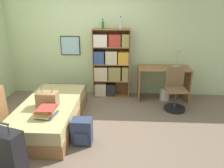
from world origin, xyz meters
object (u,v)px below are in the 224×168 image
at_px(backpack, 82,132).
at_px(bottle_green, 103,25).
at_px(suitcase, 5,154).
at_px(bottle_brown, 120,24).
at_px(bookcase, 110,64).
at_px(desk_chair, 175,96).
at_px(handbag, 48,99).
at_px(book_stack_on_bed, 46,111).
at_px(desk_lamp, 179,53).
at_px(bed, 51,113).
at_px(waste_bin, 165,94).
at_px(desk, 163,77).

bearing_deg(backpack, bottle_green, 85.57).
relative_size(suitcase, bottle_brown, 2.96).
relative_size(bookcase, bottle_brown, 5.92).
relative_size(bookcase, bottle_green, 7.43).
distance_m(bottle_green, bottle_brown, 0.40).
bearing_deg(desk_chair, bookcase, 154.46).
relative_size(bottle_green, bottle_brown, 0.80).
height_order(handbag, book_stack_on_bed, handbag).
xyz_separation_m(bookcase, bottle_green, (-0.17, 0.01, 0.90)).
height_order(bookcase, desk_lamp, bookcase).
relative_size(handbag, desk_lamp, 0.89).
height_order(handbag, bottle_green, bottle_green).
relative_size(handbag, bottle_brown, 1.57).
distance_m(suitcase, bookcase, 3.11).
height_order(suitcase, bottle_green, bottle_green).
bearing_deg(bed, suitcase, -95.14).
bearing_deg(waste_bin, handbag, -148.14).
xyz_separation_m(bed, bottle_brown, (1.27, 1.41, 1.52)).
bearing_deg(bottle_brown, waste_bin, -8.28).
height_order(suitcase, backpack, suitcase).
bearing_deg(handbag, desk, 33.53).
xyz_separation_m(bed, desk_chair, (2.47, 0.75, 0.08)).
bearing_deg(bottle_green, book_stack_on_bed, -110.73).
distance_m(desk, backpack, 2.51).
bearing_deg(desk_chair, book_stack_on_bed, -151.40).
distance_m(book_stack_on_bed, desk_lamp, 3.20).
distance_m(desk_chair, backpack, 2.23).
height_order(bottle_green, backpack, bottle_green).
xyz_separation_m(suitcase, bookcase, (1.17, 2.85, 0.47)).
relative_size(bottle_brown, desk, 0.23).
relative_size(bed, book_stack_on_bed, 5.43).
bearing_deg(desk, bottle_green, 174.52).
distance_m(handbag, waste_bin, 2.77).
height_order(bed, bottle_brown, bottle_brown).
bearing_deg(bottle_brown, bookcase, 173.76).
distance_m(book_stack_on_bed, desk_chair, 2.68).
xyz_separation_m(bookcase, desk, (1.26, -0.13, -0.28)).
bearing_deg(bed, bottle_brown, 48.06).
distance_m(bottle_brown, desk, 1.58).
distance_m(handbag, bookcase, 1.92).
xyz_separation_m(suitcase, backpack, (0.84, 0.80, -0.13)).
bearing_deg(bottle_brown, handbag, -127.62).
bearing_deg(book_stack_on_bed, bed, 103.27).
bearing_deg(desk_lamp, handbag, -148.73).
xyz_separation_m(handbag, bookcase, (1.00, 1.62, 0.24)).
relative_size(desk, desk_lamp, 2.42).
height_order(desk, desk_lamp, desk_lamp).
relative_size(bed, desk, 1.76).
height_order(bookcase, waste_bin, bookcase).
relative_size(book_stack_on_bed, bookcase, 0.24).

